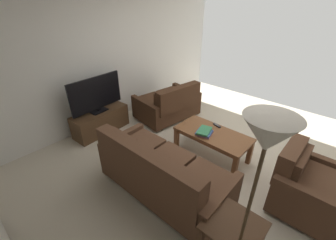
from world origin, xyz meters
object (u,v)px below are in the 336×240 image
loveseat_near (169,104)px  book_stack (205,132)px  sofa_main (160,173)px  flat_tv (96,94)px  coffee_table (213,136)px  end_table (233,231)px  armchair_side (311,188)px  floor_lamp (264,151)px  tv_stand (101,121)px  tv_remote (217,125)px

loveseat_near → book_stack: bearing=154.6°
sofa_main → flat_tv: size_ratio=1.71×
coffee_table → end_table: (-1.06, 1.33, 0.06)m
coffee_table → armchair_side: 1.47m
floor_lamp → book_stack: (1.26, -1.33, -1.03)m
sofa_main → loveseat_near: 2.19m
sofa_main → end_table: bearing=171.7°
tv_stand → book_stack: size_ratio=3.42×
loveseat_near → tv_stand: size_ratio=1.22×
loveseat_near → coffee_table: size_ratio=1.15×
sofa_main → tv_remote: 1.40m
loveseat_near → flat_tv: (0.63, 1.33, 0.47)m
floor_lamp → book_stack: bearing=-46.5°
coffee_table → flat_tv: (2.07, 0.81, 0.41)m
floor_lamp → loveseat_near: bearing=-37.0°
coffee_table → book_stack: (0.09, 0.12, 0.11)m
book_stack → tv_stand: bearing=19.2°
coffee_table → loveseat_near: bearing=-19.9°
flat_tv → tv_remote: (-2.00, -1.04, -0.33)m
loveseat_near → tv_stand: loveseat_near is taller
tv_stand → end_table: bearing=170.6°
flat_tv → tv_remote: bearing=-152.5°
floor_lamp → tv_stand: bearing=-11.2°
sofa_main → book_stack: size_ratio=5.57×
coffee_table → tv_remote: bearing=-72.4°
coffee_table → tv_remote: tv_remote is taller
end_table → tv_remote: (1.14, -1.56, 0.02)m
floor_lamp → tv_remote: (1.25, -1.68, -1.05)m
flat_tv → tv_remote: 2.28m
floor_lamp → armchair_side: bearing=-102.3°
tv_stand → coffee_table: bearing=-158.7°
end_table → loveseat_near: bearing=-36.5°
armchair_side → tv_stand: bearing=11.4°
coffee_table → tv_stand: size_ratio=1.07×
sofa_main → end_table: 1.14m
sofa_main → end_table: sofa_main is taller
end_table → armchair_side: armchair_side is taller
floor_lamp → book_stack: size_ratio=5.39×
tv_remote → sofa_main: bearing=90.6°
sofa_main → tv_stand: 2.05m
tv_remote → tv_stand: bearing=27.6°
tv_stand → tv_remote: 2.27m
flat_tv → tv_stand: bearing=62.6°
loveseat_near → floor_lamp: (-2.62, 1.97, 1.19)m
sofa_main → flat_tv: bearing=-10.1°
sofa_main → floor_lamp: floor_lamp is taller
end_table → armchair_side: 1.30m
loveseat_near → book_stack: 1.51m
coffee_table → floor_lamp: floor_lamp is taller
sofa_main → flat_tv: (2.01, -0.36, 0.44)m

